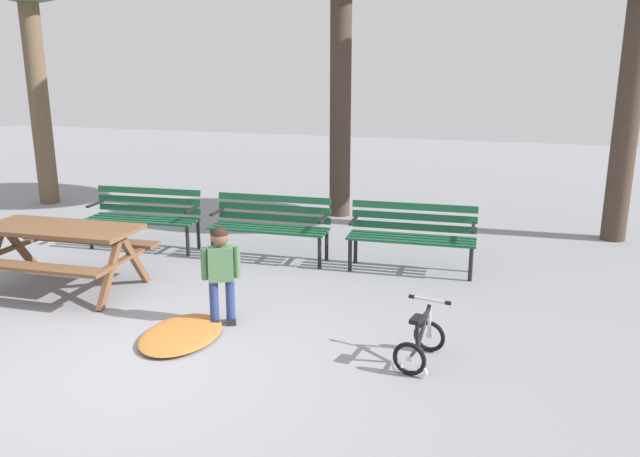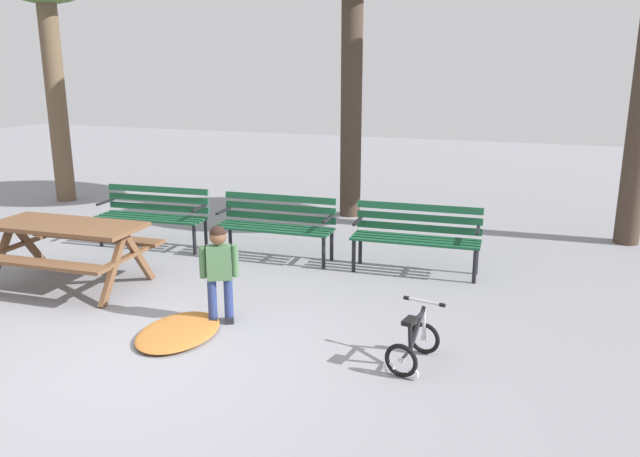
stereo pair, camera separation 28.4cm
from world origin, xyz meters
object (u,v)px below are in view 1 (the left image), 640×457
(park_bench_right, at_px, (412,231))
(kids_bicycle, at_px, (420,342))
(park_bench_left, at_px, (271,222))
(park_bench_far_left, at_px, (146,213))
(picnic_table, at_px, (61,241))
(child_standing, at_px, (221,268))

(park_bench_right, bearing_deg, kids_bicycle, -78.94)
(park_bench_left, distance_m, kids_bicycle, 3.48)
(park_bench_far_left, xyz_separation_m, park_bench_left, (1.90, 0.05, 0.00))
(picnic_table, relative_size, park_bench_left, 1.15)
(picnic_table, relative_size, kids_bicycle, 3.06)
(park_bench_far_left, relative_size, park_bench_right, 1.00)
(picnic_table, height_order, park_bench_left, park_bench_left)
(picnic_table, bearing_deg, park_bench_right, 27.39)
(park_bench_far_left, relative_size, park_bench_left, 1.01)
(park_bench_right, bearing_deg, park_bench_left, -177.80)
(picnic_table, xyz_separation_m, park_bench_right, (3.75, 1.94, -0.08))
(park_bench_far_left, xyz_separation_m, kids_bicycle, (4.31, -2.45, -0.31))
(park_bench_far_left, relative_size, child_standing, 1.59)
(kids_bicycle, bearing_deg, park_bench_left, 133.81)
(park_bench_left, bearing_deg, kids_bicycle, -46.19)
(child_standing, distance_m, kids_bicycle, 2.10)
(park_bench_left, relative_size, child_standing, 1.58)
(park_bench_far_left, xyz_separation_m, child_standing, (2.26, -2.19, 0.09))
(park_bench_left, height_order, park_bench_right, same)
(kids_bicycle, bearing_deg, park_bench_right, 101.06)
(child_standing, relative_size, kids_bicycle, 1.69)
(child_standing, bearing_deg, park_bench_far_left, 136.00)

